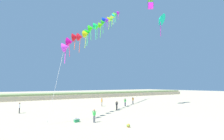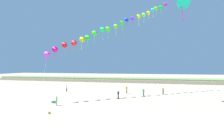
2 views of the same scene
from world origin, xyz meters
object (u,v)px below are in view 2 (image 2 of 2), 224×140
at_px(person_near_left, 144,92).
at_px(person_near_right, 67,88).
at_px(person_far_left, 118,94).
at_px(person_far_center, 127,89).
at_px(person_mid_center, 57,100).
at_px(large_kite_mid_trail, 183,2).
at_px(beach_ball, 49,113).
at_px(person_far_right, 163,91).
at_px(beach_cooler, 54,102).

xyz_separation_m(person_near_left, person_near_right, (-19.23, 1.56, 0.02)).
height_order(person_far_left, person_far_center, person_far_center).
height_order(person_mid_center, person_far_left, person_far_left).
distance_m(person_near_right, person_far_left, 15.28).
height_order(person_near_left, large_kite_mid_trail, large_kite_mid_trail).
bearing_deg(person_mid_center, person_near_right, 113.07).
distance_m(person_near_left, beach_ball, 19.71).
distance_m(person_near_left, person_mid_center, 17.79).
distance_m(person_near_left, large_kite_mid_trail, 18.93).
height_order(person_far_right, beach_cooler, person_far_right).
distance_m(large_kite_mid_trail, beach_cooler, 29.28).
xyz_separation_m(person_near_right, beach_cooler, (3.96, -11.46, -0.72)).
relative_size(person_near_right, large_kite_mid_trail, 0.33).
xyz_separation_m(person_far_center, large_kite_mid_trail, (10.89, -5.92, 17.19)).
bearing_deg(person_far_left, person_near_left, 37.45).
bearing_deg(person_mid_center, large_kite_mid_trail, 20.72).
distance_m(person_near_left, beach_cooler, 18.20).
height_order(person_mid_center, person_far_right, person_far_right).
xyz_separation_m(person_near_right, beach_ball, (7.02, -17.02, -0.76)).
height_order(person_near_right, person_mid_center, person_near_right).
relative_size(person_far_center, beach_cooler, 3.01).
distance_m(large_kite_mid_trail, beach_ball, 28.89).
xyz_separation_m(large_kite_mid_trail, beach_cooler, (-22.20, -6.43, -17.98)).
bearing_deg(person_far_right, person_far_center, -179.18).
distance_m(person_near_right, large_kite_mid_trail, 31.74).
bearing_deg(person_far_center, beach_ball, -114.72).
distance_m(person_near_right, person_mid_center, 13.97).
height_order(person_far_right, large_kite_mid_trail, large_kite_mid_trail).
xyz_separation_m(person_near_left, person_far_center, (-3.96, 2.46, 0.09)).
relative_size(person_near_right, beach_cooler, 2.81).
relative_size(person_mid_center, beach_ball, 4.18).
xyz_separation_m(person_near_right, person_far_center, (15.27, 0.89, 0.07)).
xyz_separation_m(person_near_left, person_mid_center, (-13.75, -11.29, -0.05)).
bearing_deg(person_far_left, person_far_center, 81.41).
relative_size(person_near_right, person_far_center, 0.93).
xyz_separation_m(person_far_left, person_far_right, (9.24, 6.32, -0.01)).
bearing_deg(person_near_right, large_kite_mid_trail, -10.88).
bearing_deg(beach_ball, person_near_right, 112.42).
bearing_deg(beach_cooler, person_near_right, 109.08).
distance_m(person_far_right, beach_ball, 24.48).
distance_m(person_mid_center, person_far_left, 11.63).
xyz_separation_m(person_far_left, beach_cooler, (-10.37, -6.14, -0.68)).
distance_m(person_near_right, person_far_right, 23.59).
bearing_deg(person_far_center, person_near_left, -31.81).
relative_size(person_far_right, person_far_center, 0.88).
bearing_deg(person_mid_center, person_far_right, 37.46).
xyz_separation_m(person_mid_center, beach_ball, (1.55, -4.17, -0.69)).
height_order(person_far_center, beach_cooler, person_far_center).
height_order(person_far_center, large_kite_mid_trail, large_kite_mid_trail).
distance_m(person_far_right, beach_cooler, 23.24).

